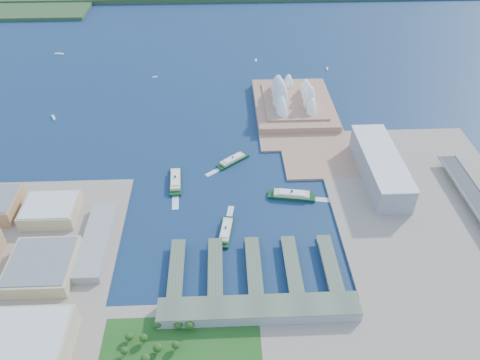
{
  "coord_description": "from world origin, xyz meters",
  "views": [
    {
      "loc": [
        -15.69,
        -418.3,
        395.64
      ],
      "look_at": [
        4.9,
        62.74,
        18.0
      ],
      "focal_mm": 35.0,
      "sensor_mm": 36.0,
      "label": 1
    }
  ],
  "objects_px": {
    "opera_house": "(294,91)",
    "ferry_b": "(233,159)",
    "ferry_d": "(292,194)",
    "toaster_building": "(380,167)",
    "ferry_c": "(226,230)",
    "ferry_a": "(175,179)"
  },
  "relations": [
    {
      "from": "opera_house",
      "to": "toaster_building",
      "type": "bearing_deg",
      "value": -65.77
    },
    {
      "from": "opera_house",
      "to": "toaster_building",
      "type": "distance_m",
      "value": 219.62
    },
    {
      "from": "ferry_a",
      "to": "ferry_b",
      "type": "xyz_separation_m",
      "value": [
        79.16,
        44.38,
        -0.72
      ]
    },
    {
      "from": "ferry_b",
      "to": "ferry_d",
      "type": "relative_size",
      "value": 0.86
    },
    {
      "from": "ferry_d",
      "to": "toaster_building",
      "type": "bearing_deg",
      "value": -65.21
    },
    {
      "from": "opera_house",
      "to": "ferry_c",
      "type": "height_order",
      "value": "opera_house"
    },
    {
      "from": "ferry_a",
      "to": "ferry_d",
      "type": "xyz_separation_m",
      "value": [
        153.66,
        -37.56,
        0.12
      ]
    },
    {
      "from": "ferry_a",
      "to": "toaster_building",
      "type": "bearing_deg",
      "value": -4.11
    },
    {
      "from": "toaster_building",
      "to": "ferry_c",
      "type": "xyz_separation_m",
      "value": [
        -210.5,
        -96.27,
        -15.51
      ]
    },
    {
      "from": "toaster_building",
      "to": "ferry_b",
      "type": "xyz_separation_m",
      "value": [
        -197.84,
        48.37,
        -15.53
      ]
    },
    {
      "from": "ferry_a",
      "to": "ferry_c",
      "type": "bearing_deg",
      "value": -59.73
    },
    {
      "from": "ferry_c",
      "to": "opera_house",
      "type": "bearing_deg",
      "value": -102.73
    },
    {
      "from": "ferry_d",
      "to": "ferry_c",
      "type": "bearing_deg",
      "value": 135.28
    },
    {
      "from": "ferry_c",
      "to": "ferry_d",
      "type": "height_order",
      "value": "ferry_d"
    },
    {
      "from": "toaster_building",
      "to": "ferry_a",
      "type": "xyz_separation_m",
      "value": [
        -277.0,
        3.98,
        -14.81
      ]
    },
    {
      "from": "opera_house",
      "to": "ferry_c",
      "type": "relative_size",
      "value": 3.41
    },
    {
      "from": "opera_house",
      "to": "ferry_b",
      "type": "relative_size",
      "value": 3.42
    },
    {
      "from": "opera_house",
      "to": "ferry_b",
      "type": "distance_m",
      "value": 188.02
    },
    {
      "from": "ferry_b",
      "to": "ferry_d",
      "type": "distance_m",
      "value": 110.75
    },
    {
      "from": "opera_house",
      "to": "ferry_d",
      "type": "height_order",
      "value": "opera_house"
    },
    {
      "from": "toaster_building",
      "to": "ferry_d",
      "type": "height_order",
      "value": "toaster_building"
    },
    {
      "from": "ferry_d",
      "to": "ferry_b",
      "type": "bearing_deg",
      "value": 51.83
    }
  ]
}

